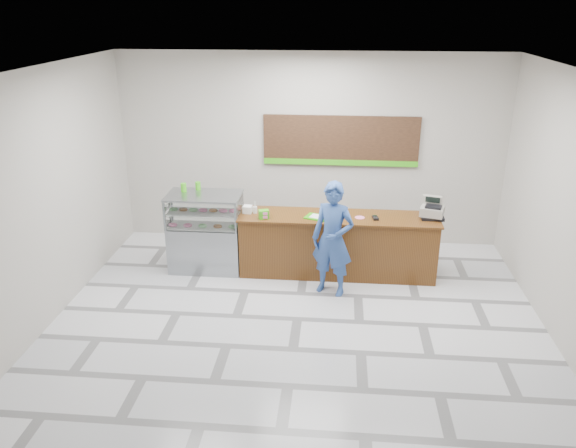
# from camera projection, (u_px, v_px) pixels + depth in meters

# --- Properties ---
(floor) EXTENTS (7.00, 7.00, 0.00)m
(floor) POSITION_uv_depth(u_px,v_px,m) (297.00, 319.00, 8.12)
(floor) COLOR silver
(floor) RESTS_ON ground
(back_wall) EXTENTS (7.00, 0.00, 7.00)m
(back_wall) POSITION_uv_depth(u_px,v_px,m) (310.00, 150.00, 10.25)
(back_wall) COLOR #B2ADA3
(back_wall) RESTS_ON floor
(ceiling) EXTENTS (7.00, 7.00, 0.00)m
(ceiling) POSITION_uv_depth(u_px,v_px,m) (299.00, 70.00, 6.83)
(ceiling) COLOR silver
(ceiling) RESTS_ON back_wall
(sales_counter) EXTENTS (3.26, 0.76, 1.03)m
(sales_counter) POSITION_uv_depth(u_px,v_px,m) (338.00, 245.00, 9.32)
(sales_counter) COLOR #5B3211
(sales_counter) RESTS_ON floor
(display_case) EXTENTS (1.22, 0.72, 1.33)m
(display_case) POSITION_uv_depth(u_px,v_px,m) (206.00, 231.00, 9.45)
(display_case) COLOR gray
(display_case) RESTS_ON floor
(menu_board) EXTENTS (2.80, 0.06, 0.90)m
(menu_board) POSITION_uv_depth(u_px,v_px,m) (341.00, 142.00, 10.10)
(menu_board) COLOR black
(menu_board) RESTS_ON back_wall
(cash_register) EXTENTS (0.45, 0.46, 0.34)m
(cash_register) POSITION_uv_depth(u_px,v_px,m) (432.00, 210.00, 9.02)
(cash_register) COLOR black
(cash_register) RESTS_ON sales_counter
(card_terminal) EXTENTS (0.11, 0.17, 0.04)m
(card_terminal) POSITION_uv_depth(u_px,v_px,m) (375.00, 218.00, 8.99)
(card_terminal) COLOR black
(card_terminal) RESTS_ON sales_counter
(serving_tray) EXTENTS (0.45, 0.38, 0.02)m
(serving_tray) POSITION_uv_depth(u_px,v_px,m) (318.00, 217.00, 9.05)
(serving_tray) COLOR #2BB00B
(serving_tray) RESTS_ON sales_counter
(napkin_box) EXTENTS (0.15, 0.15, 0.12)m
(napkin_box) POSITION_uv_depth(u_px,v_px,m) (248.00, 209.00, 9.25)
(napkin_box) COLOR white
(napkin_box) RESTS_ON sales_counter
(straw_cup) EXTENTS (0.07, 0.07, 0.11)m
(straw_cup) POSITION_uv_depth(u_px,v_px,m) (255.00, 210.00, 9.24)
(straw_cup) COLOR silver
(straw_cup) RESTS_ON sales_counter
(promo_box) EXTENTS (0.18, 0.15, 0.14)m
(promo_box) POSITION_uv_depth(u_px,v_px,m) (264.00, 214.00, 9.00)
(promo_box) COLOR #3DB916
(promo_box) RESTS_ON sales_counter
(donut_decal) EXTENTS (0.16, 0.16, 0.00)m
(donut_decal) POSITION_uv_depth(u_px,v_px,m) (360.00, 217.00, 9.06)
(donut_decal) COLOR pink
(donut_decal) RESTS_ON sales_counter
(green_cup_left) EXTENTS (0.09, 0.09, 0.15)m
(green_cup_left) POSITION_uv_depth(u_px,v_px,m) (184.00, 188.00, 9.32)
(green_cup_left) COLOR #3DB916
(green_cup_left) RESTS_ON display_case
(green_cup_right) EXTENTS (0.09, 0.09, 0.14)m
(green_cup_right) POSITION_uv_depth(u_px,v_px,m) (198.00, 186.00, 9.42)
(green_cup_right) COLOR #3DB916
(green_cup_right) RESTS_ON display_case
(customer) EXTENTS (0.76, 0.63, 1.81)m
(customer) POSITION_uv_depth(u_px,v_px,m) (333.00, 239.00, 8.56)
(customer) COLOR #2D4D92
(customer) RESTS_ON floor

